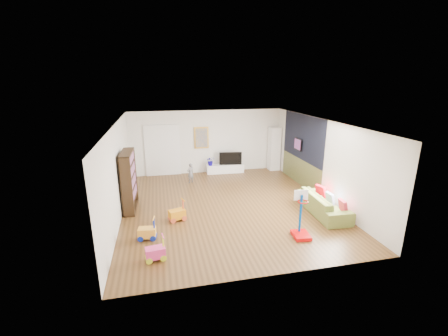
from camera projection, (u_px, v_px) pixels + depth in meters
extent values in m
cube|color=brown|center=(227.00, 205.00, 9.74)|extent=(6.50, 7.50, 0.00)
cube|color=white|center=(227.00, 122.00, 8.97)|extent=(6.50, 7.50, 0.00)
cube|color=silver|center=(207.00, 142.00, 12.87)|extent=(6.50, 0.00, 2.70)
cube|color=silver|center=(270.00, 217.00, 5.85)|extent=(6.50, 0.00, 2.70)
cube|color=white|center=(118.00, 172.00, 8.68)|extent=(0.00, 7.50, 2.70)
cube|color=silver|center=(321.00, 160.00, 10.03)|extent=(0.00, 7.50, 2.70)
cube|color=black|center=(302.00, 137.00, 11.20)|extent=(0.01, 3.20, 1.70)
cube|color=brown|center=(300.00, 172.00, 11.58)|extent=(0.01, 3.20, 1.00)
cube|color=white|center=(163.00, 151.00, 12.52)|extent=(1.45, 0.06, 2.10)
cube|color=gold|center=(201.00, 138.00, 12.72)|extent=(0.62, 0.06, 0.92)
cube|color=#7F3F8C|center=(298.00, 144.00, 11.46)|extent=(0.04, 0.56, 0.46)
cube|color=white|center=(225.00, 168.00, 13.09)|extent=(1.62, 0.45, 0.38)
cube|color=white|center=(274.00, 149.00, 13.34)|extent=(0.45, 0.45, 1.92)
cube|color=#322112|center=(129.00, 181.00, 9.22)|extent=(0.39, 1.28, 1.85)
imported|color=olive|center=(324.00, 204.00, 9.10)|extent=(0.89, 2.11, 0.61)
cube|color=red|center=(303.00, 215.00, 7.62)|extent=(0.47, 0.55, 1.24)
cube|color=orange|center=(177.00, 211.00, 8.61)|extent=(0.53, 0.41, 0.62)
cube|color=#F8AC37|center=(147.00, 229.00, 7.60)|extent=(0.47, 0.33, 0.59)
cube|color=#FD4098|center=(155.00, 249.00, 6.72)|extent=(0.47, 0.33, 0.58)
imported|color=slate|center=(190.00, 173.00, 11.75)|extent=(0.35, 0.32, 0.80)
imported|color=black|center=(230.00, 158.00, 13.00)|extent=(0.98, 0.27, 0.56)
imported|color=#13089C|center=(211.00, 161.00, 12.83)|extent=(0.42, 0.38, 0.40)
cube|color=#B4273B|center=(343.00, 206.00, 8.52)|extent=(0.13, 0.37, 0.36)
cube|color=silver|center=(330.00, 198.00, 9.06)|extent=(0.10, 0.35, 0.35)
cube|color=#BB0818|center=(321.00, 191.00, 9.65)|extent=(0.19, 0.39, 0.38)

